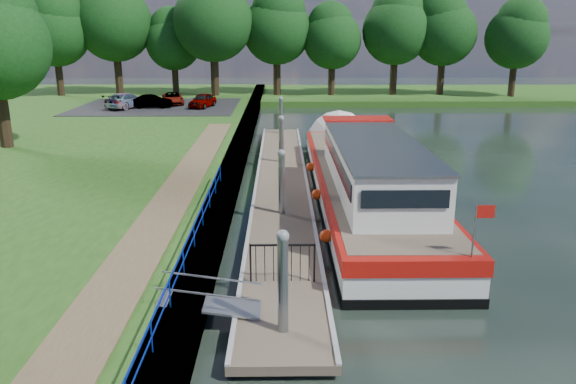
{
  "coord_description": "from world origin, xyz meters",
  "views": [
    {
      "loc": [
        -0.04,
        -12.45,
        7.27
      ],
      "look_at": [
        0.23,
        8.0,
        1.4
      ],
      "focal_mm": 35.0,
      "sensor_mm": 36.0,
      "label": 1
    }
  ],
  "objects_px": {
    "car_d": "(173,98)",
    "car_a": "(202,100)",
    "car_b": "(152,101)",
    "barge": "(362,176)",
    "car_c": "(127,100)",
    "pontoon": "(282,188)"
  },
  "relations": [
    {
      "from": "car_b",
      "to": "car_c",
      "type": "height_order",
      "value": "car_c"
    },
    {
      "from": "car_b",
      "to": "car_d",
      "type": "bearing_deg",
      "value": -30.17
    },
    {
      "from": "car_b",
      "to": "car_c",
      "type": "relative_size",
      "value": 0.75
    },
    {
      "from": "barge",
      "to": "car_b",
      "type": "height_order",
      "value": "barge"
    },
    {
      "from": "barge",
      "to": "car_c",
      "type": "distance_m",
      "value": 30.25
    },
    {
      "from": "car_d",
      "to": "car_a",
      "type": "bearing_deg",
      "value": -51.23
    },
    {
      "from": "pontoon",
      "to": "car_c",
      "type": "relative_size",
      "value": 6.58
    },
    {
      "from": "car_a",
      "to": "car_d",
      "type": "distance_m",
      "value": 3.77
    },
    {
      "from": "barge",
      "to": "car_d",
      "type": "xyz_separation_m",
      "value": [
        -13.48,
        27.68,
        0.28
      ]
    },
    {
      "from": "car_a",
      "to": "car_d",
      "type": "xyz_separation_m",
      "value": [
        -3.01,
        2.26,
        -0.07
      ]
    },
    {
      "from": "pontoon",
      "to": "car_c",
      "type": "distance_m",
      "value": 27.23
    },
    {
      "from": "car_c",
      "to": "pontoon",
      "type": "bearing_deg",
      "value": 141.32
    },
    {
      "from": "car_c",
      "to": "barge",
      "type": "bearing_deg",
      "value": 145.99
    },
    {
      "from": "pontoon",
      "to": "barge",
      "type": "distance_m",
      "value": 3.95
    },
    {
      "from": "pontoon",
      "to": "car_b",
      "type": "relative_size",
      "value": 8.73
    },
    {
      "from": "car_a",
      "to": "car_b",
      "type": "distance_m",
      "value": 4.37
    },
    {
      "from": "car_a",
      "to": "car_b",
      "type": "xyz_separation_m",
      "value": [
        -4.36,
        -0.28,
        -0.05
      ]
    },
    {
      "from": "pontoon",
      "to": "car_a",
      "type": "distance_m",
      "value": 25.05
    },
    {
      "from": "car_b",
      "to": "car_d",
      "type": "xyz_separation_m",
      "value": [
        1.34,
        2.54,
        -0.03
      ]
    },
    {
      "from": "car_a",
      "to": "car_c",
      "type": "relative_size",
      "value": 0.79
    },
    {
      "from": "car_a",
      "to": "car_d",
      "type": "height_order",
      "value": "car_a"
    },
    {
      "from": "car_c",
      "to": "car_d",
      "type": "xyz_separation_m",
      "value": [
        3.5,
        2.64,
        -0.12
      ]
    }
  ]
}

